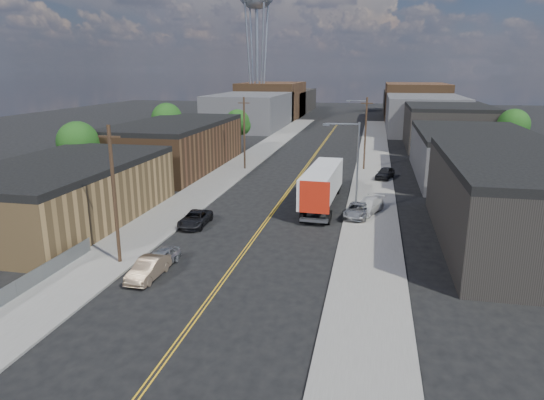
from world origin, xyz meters
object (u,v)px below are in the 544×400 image
at_px(car_left_b, 148,269).
at_px(car_left_a, 161,258).
at_px(water_tower, 257,1).
at_px(car_right_lot_c, 385,173).
at_px(car_right_lot_b, 368,206).
at_px(car_right_lot_a, 357,210).
at_px(semi_truck, 324,182).
at_px(car_left_c, 195,219).

bearing_deg(car_left_b, car_left_a, 91.80).
height_order(water_tower, car_left_b, water_tower).
relative_size(water_tower, car_right_lot_c, 8.73).
distance_m(car_right_lot_b, car_right_lot_c, 16.06).
bearing_deg(car_right_lot_a, car_left_a, -123.22).
bearing_deg(car_left_a, water_tower, 105.08).
bearing_deg(car_left_b, car_right_lot_b, 54.16).
bearing_deg(car_right_lot_c, semi_truck, -99.69).
relative_size(car_left_a, car_left_c, 0.81).
bearing_deg(car_left_a, car_right_lot_c, 69.05).
bearing_deg(car_right_lot_b, water_tower, 131.54).
bearing_deg(car_right_lot_c, car_left_a, -99.64).
distance_m(car_left_c, car_right_lot_a, 15.12).
relative_size(water_tower, car_left_a, 9.69).
bearing_deg(car_right_lot_b, semi_truck, 169.23).
xyz_separation_m(car_left_a, car_left_c, (-0.97, 9.41, 0.00)).
bearing_deg(car_left_b, semi_truck, 67.64).
height_order(water_tower, car_left_a, water_tower).
relative_size(car_left_a, car_right_lot_c, 0.90).
xyz_separation_m(water_tower, car_right_lot_b, (31.12, -83.69, -29.80)).
height_order(semi_truck, car_right_lot_c, semi_truck).
distance_m(car_left_b, car_right_lot_b, 23.12).
relative_size(car_left_c, car_right_lot_c, 1.11).
distance_m(car_left_a, car_left_b, 2.00).
bearing_deg(car_right_lot_a, car_right_lot_c, 89.70).
bearing_deg(car_right_lot_c, car_right_lot_a, -82.31).
bearing_deg(car_right_lot_a, semi_truck, 138.16).
relative_size(car_left_c, car_right_lot_b, 0.97).
distance_m(car_right_lot_a, car_right_lot_c, 17.80).
bearing_deg(water_tower, semi_truck, -71.85).
distance_m(water_tower, car_right_lot_a, 95.31).
bearing_deg(car_right_lot_b, car_right_lot_a, -98.24).
height_order(car_left_a, car_right_lot_b, car_right_lot_b).
relative_size(car_right_lot_a, car_right_lot_b, 0.95).
bearing_deg(car_right_lot_a, water_tower, 118.24).
bearing_deg(semi_truck, car_right_lot_a, -47.87).
height_order(car_left_c, car_right_lot_a, car_right_lot_a).
bearing_deg(car_right_lot_a, car_left_c, -150.84).
xyz_separation_m(car_left_a, car_right_lot_c, (16.00, 32.26, 0.22)).
height_order(water_tower, semi_truck, water_tower).
bearing_deg(semi_truck, car_right_lot_c, 66.29).
height_order(water_tower, car_left_c, water_tower).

